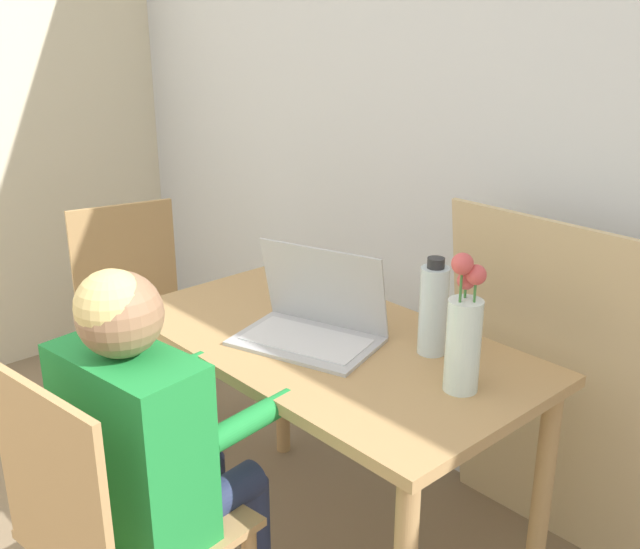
{
  "coord_description": "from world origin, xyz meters",
  "views": [
    {
      "loc": [
        1.04,
        0.33,
        1.55
      ],
      "look_at": [
        -0.31,
        1.56,
        0.89
      ],
      "focal_mm": 42.0,
      "sensor_mm": 36.0,
      "label": 1
    }
  ],
  "objects_px": {
    "chair_occupied": "(115,537)",
    "flower_vase": "(464,334)",
    "person_seated": "(150,434)",
    "chair_spare": "(139,324)",
    "water_bottle": "(433,309)",
    "laptop": "(313,319)"
  },
  "relations": [
    {
      "from": "chair_occupied",
      "to": "person_seated",
      "type": "distance_m",
      "value": 0.23
    },
    {
      "from": "chair_occupied",
      "to": "flower_vase",
      "type": "height_order",
      "value": "flower_vase"
    },
    {
      "from": "chair_spare",
      "to": "laptop",
      "type": "bearing_deg",
      "value": -75.16
    },
    {
      "from": "chair_occupied",
      "to": "water_bottle",
      "type": "bearing_deg",
      "value": -110.75
    },
    {
      "from": "water_bottle",
      "to": "chair_occupied",
      "type": "bearing_deg",
      "value": -103.75
    },
    {
      "from": "person_seated",
      "to": "laptop",
      "type": "height_order",
      "value": "person_seated"
    },
    {
      "from": "chair_spare",
      "to": "flower_vase",
      "type": "xyz_separation_m",
      "value": [
        1.37,
        0.08,
        0.39
      ]
    },
    {
      "from": "flower_vase",
      "to": "laptop",
      "type": "bearing_deg",
      "value": -171.94
    },
    {
      "from": "chair_occupied",
      "to": "flower_vase",
      "type": "bearing_deg",
      "value": -124.63
    },
    {
      "from": "person_seated",
      "to": "water_bottle",
      "type": "relative_size",
      "value": 4.17
    },
    {
      "from": "chair_occupied",
      "to": "water_bottle",
      "type": "distance_m",
      "value": 0.91
    },
    {
      "from": "person_seated",
      "to": "chair_spare",
      "type": "bearing_deg",
      "value": -34.34
    },
    {
      "from": "flower_vase",
      "to": "chair_occupied",
      "type": "bearing_deg",
      "value": -117.64
    },
    {
      "from": "laptop",
      "to": "person_seated",
      "type": "bearing_deg",
      "value": -101.69
    },
    {
      "from": "person_seated",
      "to": "flower_vase",
      "type": "distance_m",
      "value": 0.73
    },
    {
      "from": "person_seated",
      "to": "water_bottle",
      "type": "bearing_deg",
      "value": -113.87
    },
    {
      "from": "chair_occupied",
      "to": "laptop",
      "type": "relative_size",
      "value": 2.08
    },
    {
      "from": "chair_spare",
      "to": "flower_vase",
      "type": "height_order",
      "value": "flower_vase"
    },
    {
      "from": "laptop",
      "to": "chair_spare",
      "type": "bearing_deg",
      "value": 163.61
    },
    {
      "from": "chair_occupied",
      "to": "chair_spare",
      "type": "bearing_deg",
      "value": -38.85
    },
    {
      "from": "person_seated",
      "to": "flower_vase",
      "type": "relative_size",
      "value": 3.17
    },
    {
      "from": "person_seated",
      "to": "water_bottle",
      "type": "xyz_separation_m",
      "value": [
        0.21,
        0.7,
        0.17
      ]
    }
  ]
}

